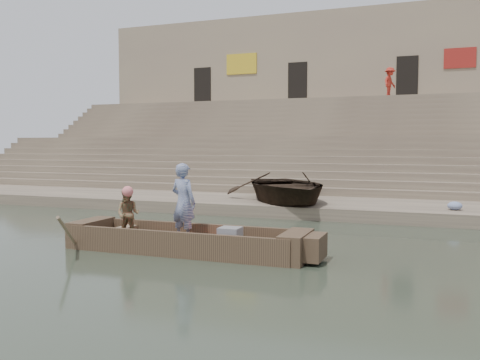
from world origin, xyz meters
The scene contains 13 objects.
ground centered at (0.00, 0.00, 0.00)m, with size 120.00×120.00×0.00m, color #283226.
lower_landing centered at (0.00, 8.00, 0.20)m, with size 32.00×4.00×0.40m, color gray.
mid_landing centered at (0.00, 15.50, 1.40)m, with size 32.00×3.00×2.80m, color gray.
upper_landing centered at (0.00, 22.50, 2.60)m, with size 32.00×3.00×5.20m, color gray.
ghat_steps centered at (0.00, 17.19, 1.80)m, with size 32.00×11.00×5.20m.
building_wall centered at (0.00, 26.50, 5.60)m, with size 32.00×5.07×11.20m.
main_rowboat centered at (1.41, 0.34, 0.11)m, with size 5.00×1.30×0.22m, color brown.
rowboat_trim centered at (1.62, 0.33, 0.31)m, with size 6.04×2.63×1.84m.
standing_man centered at (1.32, 0.41, 1.11)m, with size 0.65×0.43×1.78m, color navy.
rowing_man centered at (-0.07, 0.29, 0.80)m, with size 0.57×0.44×1.17m, color #297C42.
television centered at (2.47, 0.34, 0.42)m, with size 0.46×0.42×0.40m.
beached_rowboat centered at (1.76, 7.50, 0.93)m, with size 3.64×5.10×1.06m, color #2D2116.
pedestrian centered at (4.16, 21.60, 6.06)m, with size 1.11×0.64×1.72m, color #B1291E.
Camera 1 is at (6.56, -9.97, 2.43)m, focal length 38.49 mm.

